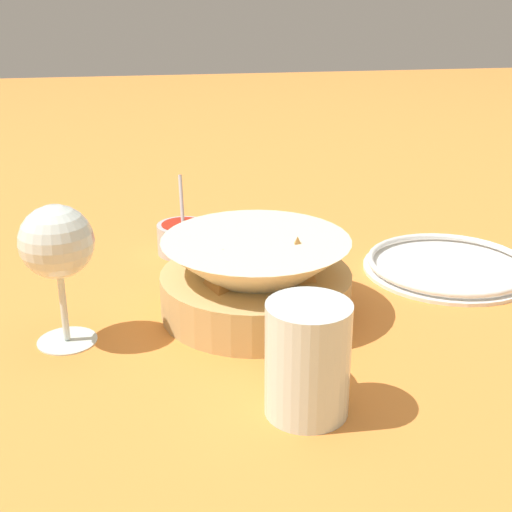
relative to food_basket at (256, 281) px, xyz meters
The scene contains 6 objects.
ground_plane 0.05m from the food_basket, 68.18° to the right, with size 4.00×4.00×0.00m, color orange.
food_basket is the anchor object (origin of this frame).
sauce_cup 0.21m from the food_basket, 19.18° to the left, with size 0.07×0.07×0.10m.
wine_glass 0.22m from the food_basket, 100.26° to the left, with size 0.07×0.07×0.15m.
beer_mug 0.20m from the food_basket, behind, with size 0.11×0.07×0.10m.
side_plate 0.27m from the food_basket, 73.18° to the right, with size 0.21×0.21×0.01m.
Camera 1 is at (-0.72, 0.14, 0.35)m, focal length 50.00 mm.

